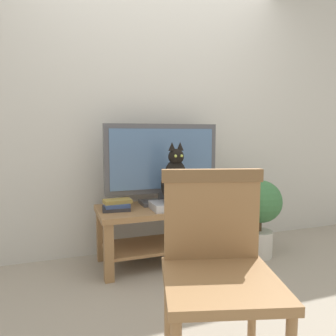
# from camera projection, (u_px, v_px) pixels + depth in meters

# --- Properties ---
(ground_plane) EXTENTS (12.00, 12.00, 0.00)m
(ground_plane) POSITION_uv_depth(u_px,v_px,m) (190.00, 291.00, 2.22)
(ground_plane) COLOR gray
(back_wall) EXTENTS (7.00, 0.12, 2.80)m
(back_wall) POSITION_uv_depth(u_px,v_px,m) (150.00, 101.00, 2.97)
(back_wall) COLOR beige
(back_wall) RESTS_ON ground
(tv_stand) EXTENTS (1.14, 0.52, 0.49)m
(tv_stand) POSITION_uv_depth(u_px,v_px,m) (166.00, 222.00, 2.70)
(tv_stand) COLOR olive
(tv_stand) RESTS_ON ground
(tv) EXTENTS (1.00, 0.20, 0.69)m
(tv) POSITION_uv_depth(u_px,v_px,m) (162.00, 162.00, 2.74)
(tv) COLOR #4C4C51
(tv) RESTS_ON tv_stand
(media_box) EXTENTS (0.37, 0.23, 0.06)m
(media_box) POSITION_uv_depth(u_px,v_px,m) (174.00, 205.00, 2.58)
(media_box) COLOR #ADADB2
(media_box) RESTS_ON tv_stand
(cat) EXTENTS (0.21, 0.34, 0.48)m
(cat) POSITION_uv_depth(u_px,v_px,m) (175.00, 180.00, 2.54)
(cat) COLOR black
(cat) RESTS_ON media_box
(wooden_chair) EXTENTS (0.58, 0.58, 0.93)m
(wooden_chair) POSITION_uv_depth(u_px,v_px,m) (217.00, 259.00, 1.38)
(wooden_chair) COLOR olive
(wooden_chair) RESTS_ON ground
(book_stack) EXTENTS (0.24, 0.19, 0.09)m
(book_stack) POSITION_uv_depth(u_px,v_px,m) (117.00, 205.00, 2.54)
(book_stack) COLOR #2D2D33
(book_stack) RESTS_ON tv_stand
(potted_plant) EXTENTS (0.37, 0.37, 0.69)m
(potted_plant) POSITION_uv_depth(u_px,v_px,m) (260.00, 210.00, 2.81)
(potted_plant) COLOR beige
(potted_plant) RESTS_ON ground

